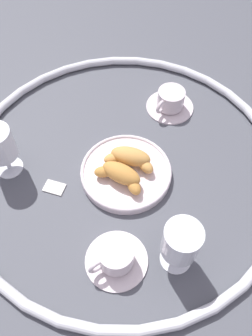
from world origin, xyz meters
The scene contains 9 objects.
ground_plane centered at (0.00, 0.00, 0.00)m, with size 2.20×2.20×0.00m, color #4C4F56.
table_chrome_rim centered at (0.00, 0.00, 0.01)m, with size 0.81×0.81×0.02m, color silver.
pastry_plate centered at (-0.02, 0.03, 0.01)m, with size 0.23×0.23×0.02m.
croissant_large centered at (-0.02, 0.00, 0.04)m, with size 0.14×0.06×0.04m.
croissant_small centered at (-0.01, 0.06, 0.04)m, with size 0.13×0.08×0.04m.
coffee_cup_near centered at (-0.06, 0.25, 0.03)m, with size 0.14×0.14×0.06m.
coffee_cup_far centered at (-0.07, -0.23, 0.03)m, with size 0.14×0.14×0.06m.
juice_glass_left centered at (-0.18, 0.20, 0.09)m, with size 0.08×0.08×0.14m.
sugar_packet centered at (0.14, 0.12, 0.00)m, with size 0.05×0.03×0.01m, color white.
Camera 1 is at (-0.16, 0.47, 0.72)m, focal length 36.68 mm.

